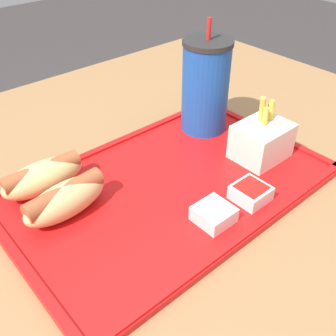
% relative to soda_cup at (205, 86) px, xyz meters
% --- Properties ---
extents(dining_table, '(1.24, 0.99, 0.71)m').
position_rel_soda_cup_xyz_m(dining_table, '(-0.19, -0.09, -0.45)').
color(dining_table, olive).
rests_on(dining_table, ground_plane).
extents(food_tray, '(0.48, 0.30, 0.01)m').
position_rel_soda_cup_xyz_m(food_tray, '(-0.16, -0.08, -0.09)').
color(food_tray, red).
rests_on(food_tray, dining_table).
extents(soda_cup, '(0.08, 0.08, 0.20)m').
position_rel_soda_cup_xyz_m(soda_cup, '(0.00, 0.00, 0.00)').
color(soda_cup, '#194CA5').
rests_on(soda_cup, food_tray).
extents(hot_dog_far, '(0.12, 0.05, 0.05)m').
position_rel_soda_cup_xyz_m(hot_dog_far, '(-0.31, 0.02, -0.06)').
color(hot_dog_far, '#DBB270').
rests_on(hot_dog_far, food_tray).
extents(hot_dog_near, '(0.13, 0.06, 0.05)m').
position_rel_soda_cup_xyz_m(hot_dog_near, '(-0.31, -0.04, -0.06)').
color(hot_dog_near, '#DBB270').
rests_on(hot_dog_near, food_tray).
extents(fries_carton, '(0.09, 0.07, 0.10)m').
position_rel_soda_cup_xyz_m(fries_carton, '(0.00, -0.13, -0.05)').
color(fries_carton, silver).
rests_on(fries_carton, food_tray).
extents(sauce_cup_mayo, '(0.05, 0.05, 0.02)m').
position_rel_soda_cup_xyz_m(sauce_cup_mayo, '(-0.16, -0.18, -0.07)').
color(sauce_cup_mayo, silver).
rests_on(sauce_cup_mayo, food_tray).
extents(sauce_cup_ketchup, '(0.05, 0.05, 0.02)m').
position_rel_soda_cup_xyz_m(sauce_cup_ketchup, '(-0.09, -0.19, -0.07)').
color(sauce_cup_ketchup, silver).
rests_on(sauce_cup_ketchup, food_tray).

